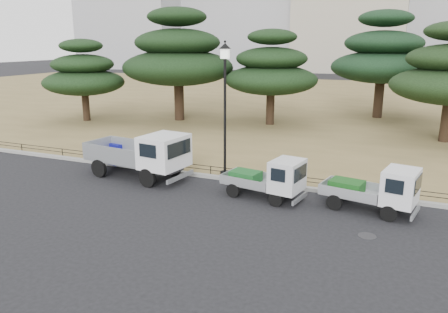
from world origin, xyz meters
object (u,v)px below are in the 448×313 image
at_px(truck_kei_front, 269,178).
at_px(truck_large, 141,153).
at_px(truck_kei_rear, 376,189).
at_px(tarp_pile, 116,154).
at_px(street_lamp, 225,88).

bearing_deg(truck_kei_front, truck_large, -173.92).
relative_size(truck_kei_front, truck_kei_rear, 0.96).
relative_size(truck_large, truck_kei_rear, 1.44).
bearing_deg(truck_large, truck_kei_rear, 6.43).
xyz_separation_m(truck_kei_rear, tarp_pile, (-13.03, 1.68, -0.33)).
distance_m(truck_large, tarp_pile, 3.01).
height_order(truck_large, truck_kei_rear, truck_large).
height_order(truck_kei_front, tarp_pile, truck_kei_front).
bearing_deg(tarp_pile, truck_large, -29.53).
bearing_deg(tarp_pile, truck_kei_front, -11.84).
bearing_deg(truck_large, tarp_pile, 158.19).
bearing_deg(tarp_pile, street_lamp, 0.54).
distance_m(truck_kei_front, tarp_pile, 9.08).
height_order(truck_kei_rear, tarp_pile, truck_kei_rear).
relative_size(truck_large, truck_kei_front, 1.51).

